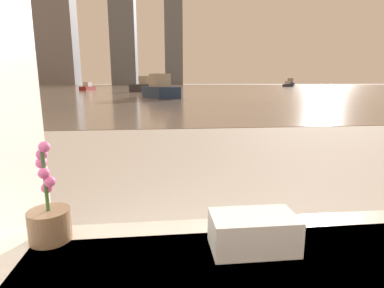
# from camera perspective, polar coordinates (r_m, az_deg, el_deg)

# --- Properties ---
(potted_orchid) EXTENTS (0.14, 0.14, 0.36)m
(potted_orchid) POSITION_cam_1_polar(r_m,az_deg,el_deg) (1.20, -25.55, -12.61)
(potted_orchid) COLOR #8C6B4C
(potted_orchid) RESTS_ON bathtub
(towel_stack) EXTENTS (0.28, 0.16, 0.12)m
(towel_stack) POSITION_cam_1_polar(r_m,az_deg,el_deg) (1.07, 11.56, -16.09)
(towel_stack) COLOR white
(towel_stack) RESTS_ON bathtub
(harbor_water) EXTENTS (180.00, 110.00, 0.01)m
(harbor_water) POSITION_cam_1_polar(r_m,az_deg,el_deg) (62.11, -5.86, 10.68)
(harbor_water) COLOR gray
(harbor_water) RESTS_ON ground_plane
(harbor_boat_0) EXTENTS (1.36, 3.47, 1.28)m
(harbor_boat_0) POSITION_cam_1_polar(r_m,az_deg,el_deg) (73.34, 17.73, 10.71)
(harbor_boat_0) COLOR #2D2D33
(harbor_boat_0) RESTS_ON harbor_water
(harbor_boat_2) EXTENTS (4.11, 5.61, 2.01)m
(harbor_boat_2) POSITION_cam_1_polar(r_m,az_deg,el_deg) (81.37, 18.22, 10.91)
(harbor_boat_2) COLOR navy
(harbor_boat_2) RESTS_ON harbor_water
(harbor_boat_3) EXTENTS (1.64, 3.00, 1.07)m
(harbor_boat_3) POSITION_cam_1_polar(r_m,az_deg,el_deg) (42.50, -19.26, 10.14)
(harbor_boat_3) COLOR maroon
(harbor_boat_3) RESTS_ON harbor_water
(harbor_boat_4) EXTENTS (2.72, 4.62, 1.64)m
(harbor_boat_4) POSITION_cam_1_polar(r_m,az_deg,el_deg) (21.36, -6.16, 10.30)
(harbor_boat_4) COLOR navy
(harbor_boat_4) RESTS_ON harbor_water
(harbor_boat_5) EXTENTS (3.95, 4.78, 1.76)m
(harbor_boat_5) POSITION_cam_1_polar(r_m,az_deg,el_deg) (35.58, -8.48, 10.86)
(harbor_boat_5) COLOR #2D2D33
(harbor_boat_5) RESTS_ON harbor_water
(skyline_tower_0) EXTENTS (12.58, 9.83, 52.71)m
(skyline_tower_0) POSITION_cam_1_polar(r_m,az_deg,el_deg) (126.10, -24.67, 22.30)
(skyline_tower_0) COLOR slate
(skyline_tower_0) RESTS_ON ground_plane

